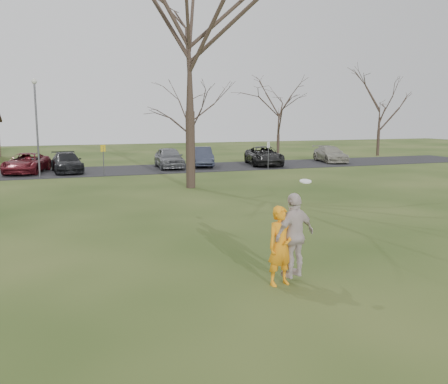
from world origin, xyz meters
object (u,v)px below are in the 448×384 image
Objects in this scene: player_defender at (281,246)px; lamp_post at (36,116)px; car_3 at (67,162)px; car_7 at (330,154)px; car_5 at (201,157)px; big_tree at (189,58)px; car_2 at (26,163)px; car_6 at (264,156)px; catching_play at (295,235)px; car_4 at (169,158)px.

player_defender is 24.03m from lamp_post.
car_7 is (21.67, 0.31, -0.01)m from car_3.
big_tree reaches higher than car_5.
big_tree is at bearing 73.50° from player_defender.
car_2 is 1.04× the size of car_3.
car_7 is (6.49, 0.46, -0.07)m from car_6.
lamp_post reaches higher than car_2.
car_3 reaches higher than car_7.
lamp_post reaches higher than catching_play.
player_defender is 0.30× the size of lamp_post.
car_2 is 2.68m from car_3.
car_6 is (17.83, -0.55, 0.06)m from car_2.
car_2 is 1.06× the size of car_7.
car_4 is 1.00× the size of car_7.
car_4 is at bearing 83.38° from big_tree.
big_tree is (-8.93, -9.80, 6.22)m from car_6.
car_5 is at bearing -176.20° from car_6.
lamp_post is (-5.73, 23.14, 3.03)m from player_defender.
lamp_post is at bearing -159.66° from car_6.
car_2 is 26.87m from catching_play.
catching_play reaches higher than car_5.
car_3 is at bearing -165.40° from car_5.
car_3 is 1.03× the size of car_5.
car_7 is at bearing 47.42° from player_defender.
car_4 is 0.87× the size of car_6.
car_3 is at bearing 99.70° from catching_play.
player_defender is 16.93m from big_tree.
car_2 is 15.03m from big_tree.
car_6 is at bearing 2.19° from car_5.
big_tree is (8.00, -7.50, 3.03)m from lamp_post.
player_defender is 0.41× the size of car_5.
player_defender reaches higher than car_2.
player_defender reaches higher than car_5.
player_defender is at bearing -98.27° from big_tree.
car_3 is 7.44m from car_4.
big_tree reaches higher than catching_play.
car_6 is 0.85× the size of lamp_post.
big_tree is (6.25, -9.95, 6.27)m from car_3.
car_5 is at bearing 12.57° from car_4.
car_6 reaches higher than car_3.
car_7 is at bearing 56.19° from catching_play.
car_4 is at bearing 83.22° from catching_play.
car_2 is 12.75m from car_5.
car_2 is 10.09m from car_4.
car_5 is at bearing 14.62° from lamp_post.
car_6 reaches higher than car_7.
big_tree is (8.90, -10.35, 6.27)m from car_2.
catching_play is (-5.73, -26.17, 0.35)m from car_5.
lamp_post reaches higher than car_3.
car_3 is 15.18m from car_6.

